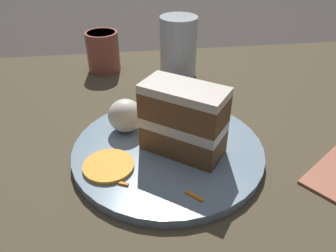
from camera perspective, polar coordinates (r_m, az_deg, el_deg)
name	(u,v)px	position (r m, az deg, el deg)	size (l,w,h in m)	color
ground_plane	(162,166)	(0.54, -1.01, -6.97)	(6.00, 6.00, 0.00)	#38332D
dining_table	(162,157)	(0.53, -1.03, -5.38)	(1.29, 0.85, 0.04)	#4C422D
plate	(168,150)	(0.50, 0.00, -4.17)	(0.29, 0.29, 0.01)	gray
cake_slice	(183,120)	(0.46, 2.69, 1.04)	(0.13, 0.12, 0.10)	brown
cream_dollop	(125,116)	(0.52, -7.44, 1.80)	(0.05, 0.05, 0.05)	silver
orange_garnish	(109,166)	(0.46, -10.30, -6.86)	(0.07, 0.07, 0.01)	orange
carrot_shreds_scatter	(167,140)	(0.50, -0.20, -2.53)	(0.14, 0.22, 0.00)	orange
drinking_glass	(178,51)	(0.73, 1.80, 12.94)	(0.08, 0.08, 0.13)	silver
coffee_mug	(103,50)	(0.77, -11.27, 12.84)	(0.07, 0.07, 0.09)	#994C3D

